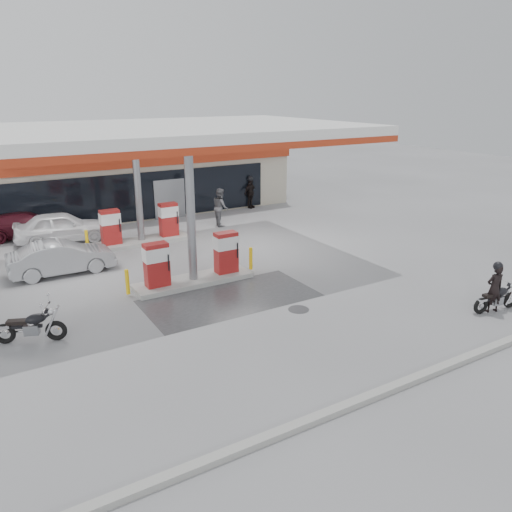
{
  "coord_description": "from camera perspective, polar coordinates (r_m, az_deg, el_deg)",
  "views": [
    {
      "loc": [
        -6.96,
        -14.25,
        6.9
      ],
      "look_at": [
        1.82,
        0.46,
        1.2
      ],
      "focal_mm": 35.0,
      "sensor_mm": 36.0,
      "label": 1
    }
  ],
  "objects": [
    {
      "name": "ground",
      "position": [
        17.29,
        -4.43,
        -5.16
      ],
      "size": [
        90.0,
        90.0,
        0.0
      ],
      "primitive_type": "plane",
      "color": "gray",
      "rests_on": "ground"
    },
    {
      "name": "wet_patch",
      "position": [
        17.5,
        -2.96,
        -4.83
      ],
      "size": [
        6.0,
        3.0,
        0.0
      ],
      "primitive_type": "cube",
      "color": "#4C4C4F",
      "rests_on": "ground"
    },
    {
      "name": "drain_cover",
      "position": [
        16.67,
        4.89,
        -6.1
      ],
      "size": [
        0.7,
        0.7,
        0.01
      ],
      "primitive_type": "cylinder",
      "color": "#38383A",
      "rests_on": "ground"
    },
    {
      "name": "kerb",
      "position": [
        12.15,
        11.17,
        -16.18
      ],
      "size": [
        28.0,
        0.25,
        0.15
      ],
      "primitive_type": "cube",
      "color": "gray",
      "rests_on": "ground"
    },
    {
      "name": "store_building",
      "position": [
        31.36,
        -17.83,
        8.57
      ],
      "size": [
        22.0,
        8.22,
        4.0
      ],
      "color": "#B0A893",
      "rests_on": "ground"
    },
    {
      "name": "canopy",
      "position": [
        20.53,
        -11.24,
        13.52
      ],
      "size": [
        16.0,
        10.02,
        5.51
      ],
      "color": "silver",
      "rests_on": "ground"
    },
    {
      "name": "pump_island_near",
      "position": [
        18.73,
        -7.22,
        -1.04
      ],
      "size": [
        5.14,
        1.3,
        1.78
      ],
      "color": "#9E9E99",
      "rests_on": "ground"
    },
    {
      "name": "pump_island_far",
      "position": [
        24.12,
        -13.03,
        3.06
      ],
      "size": [
        5.14,
        1.3,
        1.78
      ],
      "color": "#9E9E99",
      "rests_on": "ground"
    },
    {
      "name": "main_motorcycle",
      "position": [
        18.19,
        25.83,
        -4.41
      ],
      "size": [
        1.83,
        0.71,
        0.94
      ],
      "rotation": [
        0.0,
        0.0,
        -0.15
      ],
      "color": "black",
      "rests_on": "ground"
    },
    {
      "name": "biker_main",
      "position": [
        17.92,
        25.6,
        -3.35
      ],
      "size": [
        0.67,
        0.53,
        1.62
      ],
      "primitive_type": "imported",
      "rotation": [
        0.0,
        0.0,
        2.88
      ],
      "color": "black",
      "rests_on": "ground"
    },
    {
      "name": "parked_motorcycle",
      "position": [
        15.79,
        -24.31,
        -7.42
      ],
      "size": [
        1.93,
        1.09,
        1.04
      ],
      "rotation": [
        0.0,
        0.0,
        -0.4
      ],
      "color": "black",
      "rests_on": "ground"
    },
    {
      "name": "sedan_white",
      "position": [
        25.5,
        -21.33,
        3.13
      ],
      "size": [
        4.47,
        2.3,
        1.46
      ],
      "primitive_type": "imported",
      "rotation": [
        0.0,
        0.0,
        1.43
      ],
      "color": "white",
      "rests_on": "ground"
    },
    {
      "name": "attendant",
      "position": [
        26.68,
        -4.07,
        5.6
      ],
      "size": [
        0.98,
        1.14,
        2.01
      ],
      "primitive_type": "imported",
      "rotation": [
        0.0,
        0.0,
        1.32
      ],
      "color": "#505055",
      "rests_on": "ground"
    },
    {
      "name": "hatchback_silver",
      "position": [
        21.02,
        -21.31,
        -0.17
      ],
      "size": [
        4.01,
        1.46,
        1.31
      ],
      "primitive_type": "imported",
      "rotation": [
        0.0,
        0.0,
        1.55
      ],
      "color": "#93969A",
      "rests_on": "ground"
    },
    {
      "name": "parked_car_left",
      "position": [
        27.09,
        -24.8,
        3.36
      ],
      "size": [
        4.56,
        1.99,
        1.3
      ],
      "primitive_type": "imported",
      "rotation": [
        0.0,
        0.0,
        1.53
      ],
      "color": "#49101B",
      "rests_on": "ground"
    },
    {
      "name": "parked_car_right",
      "position": [
        33.55,
        0.14,
        7.52
      ],
      "size": [
        4.06,
        1.95,
        1.12
      ],
      "primitive_type": "imported",
      "rotation": [
        0.0,
        0.0,
        1.59
      ],
      "color": "#5A1322",
      "rests_on": "ground"
    },
    {
      "name": "biker_walking",
      "position": [
        30.72,
        -0.66,
        7.21
      ],
      "size": [
        1.18,
        0.86,
        1.86
      ],
      "primitive_type": "imported",
      "rotation": [
        0.0,
        0.0,
        0.41
      ],
      "color": "black",
      "rests_on": "ground"
    }
  ]
}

